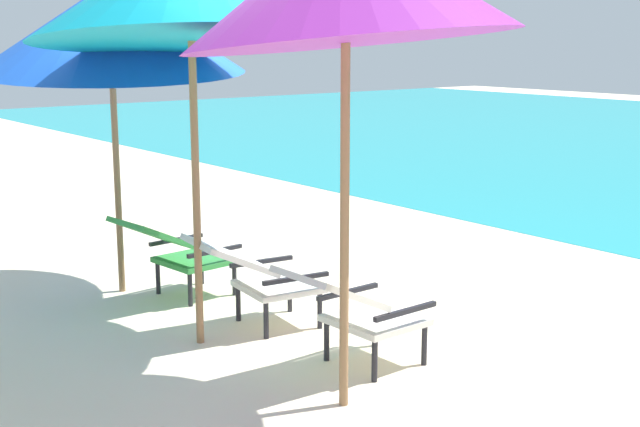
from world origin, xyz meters
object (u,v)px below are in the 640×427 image
object	(u,v)px
lounge_chair_center	(256,273)
beach_umbrella_left	(110,28)
lounge_chair_left	(176,248)
lounge_chair_right	(355,306)

from	to	relation	value
lounge_chair_center	beach_umbrella_left	world-z (taller)	beach_umbrella_left
lounge_chair_left	beach_umbrella_left	bearing A→B (deg)	-151.83
lounge_chair_right	lounge_chair_center	bearing A→B (deg)	-177.31
beach_umbrella_left	lounge_chair_left	bearing A→B (deg)	28.17
lounge_chair_center	lounge_chair_right	distance (m)	1.00
lounge_chair_left	lounge_chair_right	xyz separation A→B (m)	(1.96, 0.14, 0.00)
lounge_chair_center	lounge_chair_right	xyz separation A→B (m)	(1.00, 0.05, 0.00)
lounge_chair_left	beach_umbrella_left	xyz separation A→B (m)	(-0.46, -0.25, 1.66)
lounge_chair_center	lounge_chair_right	bearing A→B (deg)	2.69
lounge_chair_left	lounge_chair_center	world-z (taller)	same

